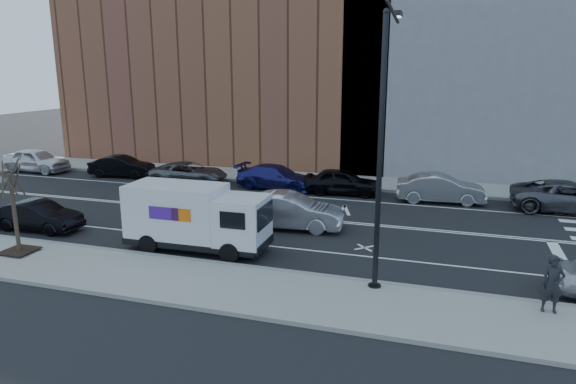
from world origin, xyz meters
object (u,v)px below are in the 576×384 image
Objects in this scene: far_parked_b at (122,166)px; far_parked_a at (36,160)px; pedestrian at (552,284)px; fedex_van at (196,217)px; driving_sedan at (289,211)px.

far_parked_a is at bearing 85.46° from far_parked_b.
pedestrian is (24.55, -13.65, 0.32)m from far_parked_b.
fedex_van reaches higher than pedestrian.
fedex_van reaches higher than far_parked_b.
driving_sedan is at bearing -125.33° from far_parked_b.
far_parked_b is (-11.68, 11.58, -0.69)m from fedex_van.
driving_sedan is (21.35, -7.30, -0.01)m from far_parked_a.
far_parked_a is 2.76× the size of pedestrian.
far_parked_a is at bearing 65.66° from driving_sedan.
pedestrian is at bearing -111.14° from far_parked_a.
pedestrian is (31.49, -13.30, 0.20)m from far_parked_a.
fedex_van reaches higher than driving_sedan.
far_parked_b is at bearing 134.40° from fedex_van.
far_parked_a is 1.12× the size of far_parked_b.
pedestrian is (12.87, -2.06, -0.37)m from fedex_van.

